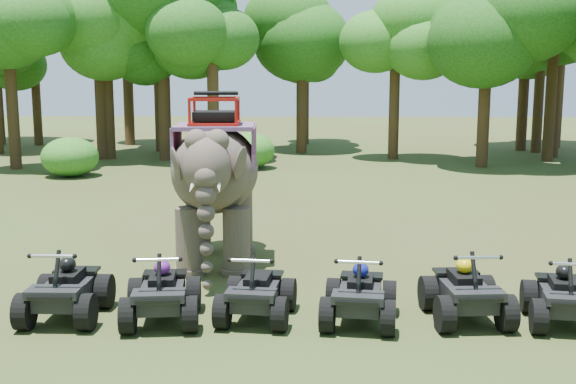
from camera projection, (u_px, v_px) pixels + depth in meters
The scene contains 26 objects.
ground at pixel (286, 295), 14.56m from camera, with size 110.00×110.00×0.00m, color #47381E.
elephant at pixel (215, 179), 16.65m from camera, with size 2.07×4.71×3.96m, color brown, non-canonical shape.
atv_0 at pixel (65, 282), 13.09m from camera, with size 1.35×1.85×1.37m, color black, non-canonical shape.
atv_1 at pixel (162, 285), 12.93m from camera, with size 1.32×1.81×1.34m, color black, non-canonical shape.
atv_2 at pixel (257, 285), 13.06m from camera, with size 1.26×1.73×1.28m, color black, non-canonical shape.
atv_3 at pixel (360, 287), 12.86m from camera, with size 1.29×1.77×1.31m, color black, non-canonical shape.
atv_4 at pixel (466, 283), 12.99m from camera, with size 1.35×1.84×1.37m, color black, non-canonical shape.
atv_5 at pixel (565, 289), 12.77m from camera, with size 1.28×1.76×1.30m, color black, non-canonical shape.
tree_0 at pixel (302, 70), 38.41m from camera, with size 6.21×6.21×8.87m, color #195114, non-canonical shape.
tree_1 at pixel (395, 86), 35.92m from camera, with size 5.11×5.11×7.31m, color #195114, non-canonical shape.
tree_2 at pixel (485, 77), 32.87m from camera, with size 5.76×5.76×8.22m, color #195114, non-canonical shape.
tree_25 at pixel (11, 86), 32.30m from camera, with size 5.22×5.22×7.46m, color #195114, non-canonical shape.
tree_26 at pixel (107, 78), 35.89m from camera, with size 5.69×5.69×8.13m, color #195114, non-canonical shape.
tree_27 at pixel (213, 78), 33.65m from camera, with size 5.69×5.69×8.12m, color #195114, non-canonical shape.
tree_28 at pixel (127, 63), 42.43m from camera, with size 6.78×6.78×9.68m, color #195114, non-canonical shape.
tree_29 at pixel (525, 67), 39.56m from camera, with size 6.44×6.44×9.21m, color #195114, non-canonical shape.
tree_30 at pixel (163, 84), 35.36m from camera, with size 5.26×5.26×7.51m, color #195114, non-canonical shape.
tree_31 at pixel (540, 80), 38.61m from camera, with size 5.48×5.48×7.83m, color #195114, non-canonical shape.
tree_33 at pixel (163, 52), 36.30m from camera, with size 7.49×7.49×10.70m, color #195114, non-canonical shape.
tree_34 at pixel (99, 72), 35.73m from camera, with size 6.10×6.10×8.72m, color #195114, non-canonical shape.
tree_36 at pixel (159, 52), 39.08m from camera, with size 7.57×7.57×10.82m, color #195114, non-canonical shape.
tree_37 at pixel (560, 55), 40.91m from camera, with size 7.38×7.38×10.54m, color #195114, non-canonical shape.
tree_38 at pixel (305, 83), 43.10m from camera, with size 5.10×5.10×7.29m, color #195114, non-canonical shape.
tree_39 at pixel (552, 81), 34.97m from camera, with size 5.46×5.46×7.80m, color #195114, non-canonical shape.
tree_40 at pixel (36, 86), 42.52m from camera, with size 4.93×4.93×7.04m, color #195114, non-canonical shape.
tree_42 at pixel (558, 53), 36.29m from camera, with size 7.37×7.37×10.53m, color #195114, non-canonical shape.
Camera 1 is at (0.47, -13.99, 4.50)m, focal length 45.00 mm.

